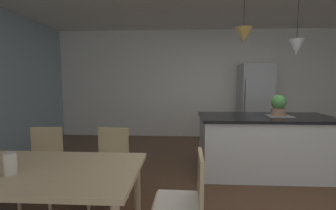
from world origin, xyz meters
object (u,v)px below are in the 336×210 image
at_px(potted_plant_on_island, 278,105).
at_px(chair_far_right, 110,163).
at_px(dining_table, 30,176).
at_px(kitchen_island, 265,144).
at_px(chair_kitchen_end, 184,201).
at_px(vase_on_dining_table, 10,163).
at_px(refrigerator, 255,103).
at_px(chair_far_left, 43,162).

bearing_deg(potted_plant_on_island, chair_far_right, -156.79).
xyz_separation_m(chair_far_right, potted_plant_on_island, (2.31, 0.99, 0.59)).
xyz_separation_m(dining_table, kitchen_island, (2.55, 1.83, -0.19)).
height_order(chair_kitchen_end, vase_on_dining_table, vase_on_dining_table).
height_order(chair_kitchen_end, refrigerator, refrigerator).
xyz_separation_m(chair_far_right, chair_kitchen_end, (0.86, -0.84, 0.00)).
relative_size(chair_far_left, potted_plant_on_island, 2.65).
height_order(chair_far_right, chair_far_left, same).
relative_size(dining_table, refrigerator, 0.98).
xyz_separation_m(dining_table, potted_plant_on_island, (2.72, 1.83, 0.41)).
bearing_deg(chair_far_right, vase_on_dining_table, -116.45).
relative_size(kitchen_island, refrigerator, 1.10).
bearing_deg(vase_on_dining_table, potted_plant_on_island, 34.96).
xyz_separation_m(chair_kitchen_end, potted_plant_on_island, (1.45, 1.83, 0.59)).
relative_size(kitchen_island, potted_plant_on_island, 6.12).
distance_m(dining_table, chair_kitchen_end, 1.28).
distance_m(dining_table, kitchen_island, 3.14).
height_order(dining_table, potted_plant_on_island, potted_plant_on_island).
height_order(chair_far_left, vase_on_dining_table, vase_on_dining_table).
relative_size(refrigerator, vase_on_dining_table, 10.69).
bearing_deg(dining_table, potted_plant_on_island, 33.89).
bearing_deg(chair_far_right, chair_far_left, 180.00).
distance_m(dining_table, chair_far_left, 0.95).
xyz_separation_m(dining_table, chair_kitchen_end, (1.27, -0.00, -0.18)).
bearing_deg(potted_plant_on_island, chair_kitchen_end, -128.43).
bearing_deg(dining_table, chair_far_right, 63.97).
relative_size(refrigerator, potted_plant_on_island, 5.56).
xyz_separation_m(chair_far_right, chair_far_left, (-0.82, 0.00, 0.00)).
height_order(chair_far_left, refrigerator, refrigerator).
xyz_separation_m(chair_far_left, refrigerator, (3.41, 3.04, 0.44)).
distance_m(dining_table, potted_plant_on_island, 3.30).
bearing_deg(chair_far_left, chair_far_right, -0.00).
distance_m(chair_kitchen_end, vase_on_dining_table, 1.38).
height_order(dining_table, chair_kitchen_end, chair_kitchen_end).
bearing_deg(chair_kitchen_end, refrigerator, 65.95).
height_order(potted_plant_on_island, vase_on_dining_table, potted_plant_on_island).
relative_size(chair_far_right, chair_far_left, 1.00).
xyz_separation_m(chair_kitchen_end, vase_on_dining_table, (-1.34, -0.12, 0.33)).
bearing_deg(chair_far_left, kitchen_island, 18.52).
bearing_deg(chair_kitchen_end, chair_far_left, 153.44).
bearing_deg(chair_far_left, potted_plant_on_island, 17.58).
bearing_deg(vase_on_dining_table, kitchen_island, 36.68).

